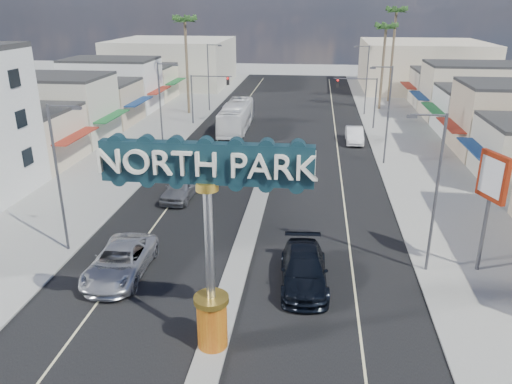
% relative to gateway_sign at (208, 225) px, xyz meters
% --- Properties ---
extents(ground, '(160.00, 160.00, 0.00)m').
position_rel_gateway_sign_xyz_m(ground, '(0.00, 28.02, -5.93)').
color(ground, gray).
rests_on(ground, ground).
extents(road, '(20.00, 120.00, 0.01)m').
position_rel_gateway_sign_xyz_m(road, '(0.00, 28.02, -5.92)').
color(road, black).
rests_on(road, ground).
extents(median_island, '(1.30, 30.00, 0.16)m').
position_rel_gateway_sign_xyz_m(median_island, '(0.00, 12.02, -5.85)').
color(median_island, gray).
rests_on(median_island, ground).
extents(sidewalk_left, '(8.00, 120.00, 0.12)m').
position_rel_gateway_sign_xyz_m(sidewalk_left, '(-14.00, 28.02, -5.87)').
color(sidewalk_left, gray).
rests_on(sidewalk_left, ground).
extents(sidewalk_right, '(8.00, 120.00, 0.12)m').
position_rel_gateway_sign_xyz_m(sidewalk_right, '(14.00, 28.02, -5.87)').
color(sidewalk_right, gray).
rests_on(sidewalk_right, ground).
extents(storefront_row_left, '(12.00, 42.00, 6.00)m').
position_rel_gateway_sign_xyz_m(storefront_row_left, '(-24.00, 41.02, -2.93)').
color(storefront_row_left, beige).
rests_on(storefront_row_left, ground).
extents(storefront_row_right, '(12.00, 42.00, 6.00)m').
position_rel_gateway_sign_xyz_m(storefront_row_right, '(24.00, 41.02, -2.93)').
color(storefront_row_right, '#B7B29E').
rests_on(storefront_row_right, ground).
extents(backdrop_far_left, '(20.00, 20.00, 8.00)m').
position_rel_gateway_sign_xyz_m(backdrop_far_left, '(-22.00, 73.02, -1.93)').
color(backdrop_far_left, '#B7B29E').
rests_on(backdrop_far_left, ground).
extents(backdrop_far_right, '(20.00, 20.00, 8.00)m').
position_rel_gateway_sign_xyz_m(backdrop_far_right, '(22.00, 73.02, -1.93)').
color(backdrop_far_right, beige).
rests_on(backdrop_far_right, ground).
extents(gateway_sign, '(8.20, 1.50, 9.15)m').
position_rel_gateway_sign_xyz_m(gateway_sign, '(0.00, 0.00, 0.00)').
color(gateway_sign, '#BD330E').
rests_on(gateway_sign, median_island).
extents(traffic_signal_left, '(5.09, 0.45, 6.00)m').
position_rel_gateway_sign_xyz_m(traffic_signal_left, '(-9.18, 42.02, -1.65)').
color(traffic_signal_left, '#47474C').
rests_on(traffic_signal_left, ground).
extents(traffic_signal_right, '(5.09, 0.45, 6.00)m').
position_rel_gateway_sign_xyz_m(traffic_signal_right, '(9.18, 42.02, -1.65)').
color(traffic_signal_right, '#47474C').
rests_on(traffic_signal_right, ground).
extents(streetlight_l_near, '(2.03, 0.22, 9.00)m').
position_rel_gateway_sign_xyz_m(streetlight_l_near, '(-10.43, 8.02, -0.86)').
color(streetlight_l_near, '#47474C').
rests_on(streetlight_l_near, ground).
extents(streetlight_l_mid, '(2.03, 0.22, 9.00)m').
position_rel_gateway_sign_xyz_m(streetlight_l_mid, '(-10.43, 28.02, -0.86)').
color(streetlight_l_mid, '#47474C').
rests_on(streetlight_l_mid, ground).
extents(streetlight_l_far, '(2.03, 0.22, 9.00)m').
position_rel_gateway_sign_xyz_m(streetlight_l_far, '(-10.43, 50.02, -0.86)').
color(streetlight_l_far, '#47474C').
rests_on(streetlight_l_far, ground).
extents(streetlight_r_near, '(2.03, 0.22, 9.00)m').
position_rel_gateway_sign_xyz_m(streetlight_r_near, '(10.43, 8.02, -0.86)').
color(streetlight_r_near, '#47474C').
rests_on(streetlight_r_near, ground).
extents(streetlight_r_mid, '(2.03, 0.22, 9.00)m').
position_rel_gateway_sign_xyz_m(streetlight_r_mid, '(10.43, 28.02, -0.86)').
color(streetlight_r_mid, '#47474C').
rests_on(streetlight_r_mid, ground).
extents(streetlight_r_far, '(2.03, 0.22, 9.00)m').
position_rel_gateway_sign_xyz_m(streetlight_r_far, '(10.43, 50.02, -0.86)').
color(streetlight_r_far, '#47474C').
rests_on(streetlight_r_far, ground).
extents(palm_left_far, '(2.60, 2.60, 13.10)m').
position_rel_gateway_sign_xyz_m(palm_left_far, '(-13.00, 48.02, 5.57)').
color(palm_left_far, brown).
rests_on(palm_left_far, ground).
extents(palm_right_mid, '(2.60, 2.60, 12.10)m').
position_rel_gateway_sign_xyz_m(palm_right_mid, '(13.00, 54.02, 4.67)').
color(palm_right_mid, brown).
rests_on(palm_right_mid, ground).
extents(palm_right_far, '(2.60, 2.60, 14.10)m').
position_rel_gateway_sign_xyz_m(palm_right_far, '(15.00, 60.02, 6.46)').
color(palm_right_far, brown).
rests_on(palm_right_far, ground).
extents(suv_left, '(3.01, 6.27, 1.72)m').
position_rel_gateway_sign_xyz_m(suv_left, '(-6.29, 5.56, -5.07)').
color(suv_left, silver).
rests_on(suv_left, ground).
extents(suv_right, '(2.82, 6.18, 1.75)m').
position_rel_gateway_sign_xyz_m(suv_right, '(3.78, 5.82, -5.05)').
color(suv_right, black).
rests_on(suv_right, ground).
extents(car_parked_left, '(2.45, 5.26, 1.74)m').
position_rel_gateway_sign_xyz_m(car_parked_left, '(-5.98, 17.37, -5.06)').
color(car_parked_left, slate).
rests_on(car_parked_left, ground).
extents(car_parked_right, '(1.75, 5.02, 1.65)m').
position_rel_gateway_sign_xyz_m(car_parked_right, '(8.34, 35.56, -5.10)').
color(car_parked_right, white).
rests_on(car_parked_right, ground).
extents(city_bus, '(2.84, 11.72, 3.26)m').
position_rel_gateway_sign_xyz_m(city_bus, '(-5.16, 39.48, -4.30)').
color(city_bus, white).
rests_on(city_bus, ground).
extents(bank_pylon_sign, '(0.99, 2.08, 6.78)m').
position_rel_gateway_sign_xyz_m(bank_pylon_sign, '(13.46, 8.38, -0.68)').
color(bank_pylon_sign, '#47474C').
rests_on(bank_pylon_sign, sidewalk_right).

